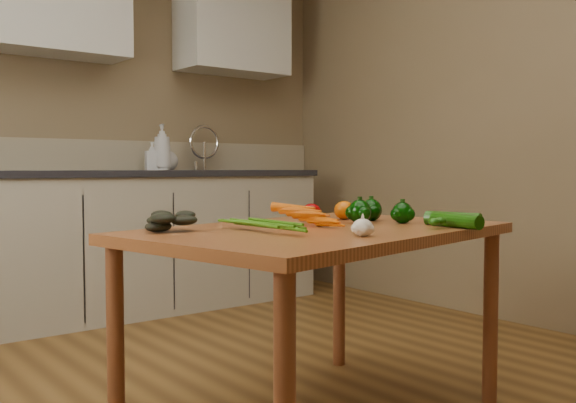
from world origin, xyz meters
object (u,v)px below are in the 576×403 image
at_px(soap_bottle_c, 167,157).
at_px(tomato_a, 311,212).
at_px(carrot_bunch, 295,219).
at_px(pepper_a, 360,212).
at_px(soap_bottle_b, 152,156).
at_px(soap_bottle_a, 162,147).
at_px(tomato_b, 344,210).
at_px(table, 320,250).
at_px(pepper_b, 371,210).
at_px(tomato_c, 361,211).
at_px(leafy_greens, 168,217).
at_px(zucchini_a, 453,219).
at_px(pepper_c, 402,213).
at_px(zucchini_b, 456,221).
at_px(garlic_bulb, 363,228).

bearing_deg(soap_bottle_c, tomato_a, -77.59).
height_order(carrot_bunch, pepper_a, pepper_a).
bearing_deg(soap_bottle_b, carrot_bunch, -177.82).
relative_size(soap_bottle_a, tomato_b, 3.68).
bearing_deg(table, pepper_b, 4.46).
bearing_deg(tomato_c, soap_bottle_b, 88.84).
distance_m(table, leafy_greens, 0.55).
distance_m(soap_bottle_b, tomato_a, 2.00).
bearing_deg(tomato_a, leafy_greens, -179.84).
distance_m(tomato_a, zucchini_a, 0.54).
distance_m(pepper_a, tomato_c, 0.20).
bearing_deg(leafy_greens, zucchini_a, -27.70).
distance_m(table, zucchini_a, 0.49).
height_order(pepper_c, zucchini_b, pepper_c).
xyz_separation_m(carrot_bunch, garlic_bulb, (0.00, -0.33, -0.01)).
height_order(leafy_greens, pepper_c, leafy_greens).
bearing_deg(pepper_c, soap_bottle_c, 84.99).
distance_m(leafy_greens, pepper_a, 0.74).
xyz_separation_m(pepper_a, zucchini_b, (0.13, -0.34, -0.02)).
bearing_deg(tomato_a, tomato_b, -2.07).
xyz_separation_m(table, tomato_c, (0.38, 0.18, 0.11)).
height_order(soap_bottle_c, carrot_bunch, soap_bottle_c).
xyz_separation_m(table, garlic_bulb, (-0.09, -0.30, 0.11)).
relative_size(soap_bottle_b, garlic_bulb, 2.90).
bearing_deg(soap_bottle_a, pepper_c, 100.56).
xyz_separation_m(soap_bottle_b, tomato_c, (-0.04, -1.99, -0.26)).
xyz_separation_m(garlic_bulb, zucchini_b, (0.46, 0.00, -0.00)).
height_order(soap_bottle_b, tomato_c, soap_bottle_b).
bearing_deg(zucchini_a, leafy_greens, 152.30).
height_order(leafy_greens, tomato_c, leafy_greens).
bearing_deg(pepper_a, pepper_b, 24.63).
relative_size(pepper_b, tomato_b, 1.04).
height_order(soap_bottle_c, pepper_c, soap_bottle_c).
distance_m(tomato_b, tomato_c, 0.08).
relative_size(soap_bottle_a, carrot_bunch, 1.25).
distance_m(soap_bottle_c, garlic_bulb, 2.62).
bearing_deg(table, pepper_a, -0.63).
xyz_separation_m(leafy_greens, tomato_a, (0.62, 0.00, -0.01)).
bearing_deg(pepper_c, tomato_c, 84.83).
bearing_deg(zucchini_a, garlic_bulb, -174.94).
relative_size(pepper_b, zucchini_b, 0.40).
relative_size(soap_bottle_c, carrot_bunch, 0.75).
xyz_separation_m(soap_bottle_a, tomato_b, (-0.18, -1.95, -0.31)).
relative_size(garlic_bulb, tomato_b, 0.78).
xyz_separation_m(table, leafy_greens, (-0.49, 0.21, 0.13)).
bearing_deg(leafy_greens, soap_bottle_c, 62.60).
height_order(carrot_bunch, leafy_greens, leafy_greens).
height_order(leafy_greens, tomato_b, leafy_greens).
bearing_deg(tomato_c, tomato_b, 163.41).
height_order(soap_bottle_a, tomato_a, soap_bottle_a).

